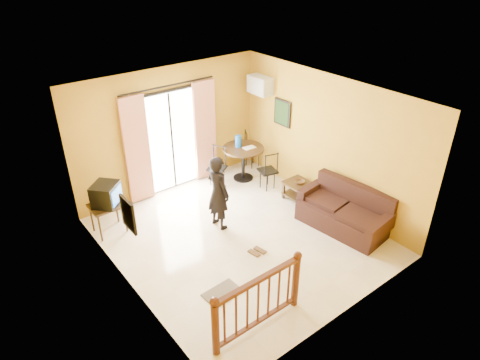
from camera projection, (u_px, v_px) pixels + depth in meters
ground at (240, 237)px, 8.29m from camera, size 5.00×5.00×0.00m
room_shell at (240, 158)px, 7.46m from camera, size 5.00×5.00×5.00m
balcony_door at (172, 140)px, 9.38m from camera, size 2.25×0.14×2.46m
tv_table at (107, 208)px, 8.20m from camera, size 0.62×0.51×0.62m
television at (106, 194)px, 8.07m from camera, size 0.66×0.65×0.44m
picture_left at (128, 214)px, 6.21m from camera, size 0.05×0.42×0.52m
dining_table at (243, 154)px, 10.02m from camera, size 0.97×0.97×0.81m
water_jug at (238, 141)px, 9.92m from camera, size 0.15×0.15×0.28m
serving_tray at (249, 148)px, 9.91m from camera, size 0.29×0.20×0.02m
dining_chairs at (246, 179)px, 10.29m from camera, size 1.82×1.59×0.95m
air_conditioner at (260, 85)px, 9.70m from camera, size 0.31×0.60×0.40m
botanical_print at (282, 113)px, 9.56m from camera, size 0.05×0.50×0.60m
coffee_table at (304, 192)px, 9.22m from camera, size 0.53×0.95×0.42m
bowl at (300, 182)px, 9.24m from camera, size 0.28×0.28×0.07m
sofa at (345, 212)px, 8.44m from camera, size 1.06×1.95×0.89m
standing_person at (218, 193)px, 8.25m from camera, size 0.41×0.59×1.54m
stair_balustrade at (258, 299)px, 6.10m from camera, size 1.63×0.13×1.04m
doormat at (223, 293)px, 6.96m from camera, size 0.62×0.43×0.02m
sandals at (257, 252)px, 7.88m from camera, size 0.28×0.26×0.03m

